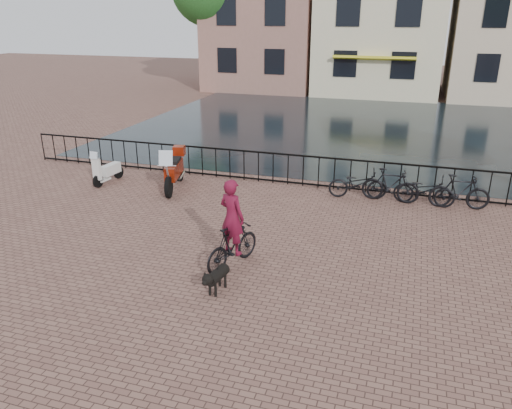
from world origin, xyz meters
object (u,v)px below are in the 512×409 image
(dog, at_px, (217,278))
(scooter, at_px, (107,165))
(cyclist, at_px, (232,229))
(motorcycle, at_px, (174,166))

(dog, relative_size, scooter, 0.67)
(cyclist, relative_size, motorcycle, 1.07)
(motorcycle, bearing_deg, cyclist, -64.36)
(dog, relative_size, motorcycle, 0.41)
(cyclist, bearing_deg, dog, 114.90)
(cyclist, bearing_deg, scooter, -14.69)
(motorcycle, height_order, scooter, motorcycle)
(cyclist, distance_m, scooter, 7.21)
(cyclist, xyz_separation_m, motorcycle, (-3.52, 4.29, -0.13))
(dog, bearing_deg, motorcycle, 132.05)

